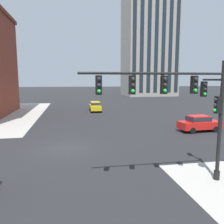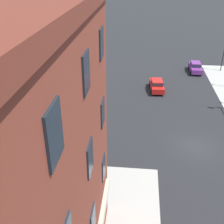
% 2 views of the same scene
% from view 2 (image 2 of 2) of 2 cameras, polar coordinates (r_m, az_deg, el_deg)
% --- Properties ---
extents(ground_plane, '(320.00, 320.00, 0.00)m').
position_cam_2_polar(ground_plane, '(30.39, 16.43, -6.77)').
color(ground_plane, '#262628').
extents(street_lamp_corner_far, '(0.36, 0.36, 5.59)m').
position_cam_2_polar(street_lamp_corner_far, '(51.72, 21.66, 11.40)').
color(street_lamp_corner_far, black).
rests_on(street_lamp_corner_far, ground).
extents(car_main_northbound_near, '(4.52, 2.14, 1.68)m').
position_cam_2_polar(car_main_northbound_near, '(41.62, 9.00, 5.45)').
color(car_main_northbound_near, red).
rests_on(car_main_northbound_near, ground).
extents(car_main_northbound_far, '(4.41, 1.90, 1.68)m').
position_cam_2_polar(car_main_northbound_far, '(50.33, 16.44, 8.71)').
color(car_main_northbound_far, '#7A3389').
rests_on(car_main_northbound_far, ground).
extents(car_main_southbound_near, '(1.96, 4.43, 1.68)m').
position_cam_2_polar(car_main_southbound_near, '(36.36, -18.57, 0.72)').
color(car_main_southbound_near, gold).
rests_on(car_main_southbound_near, ground).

